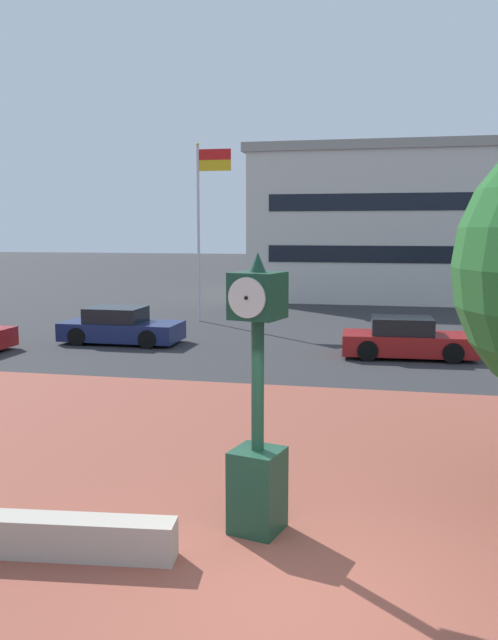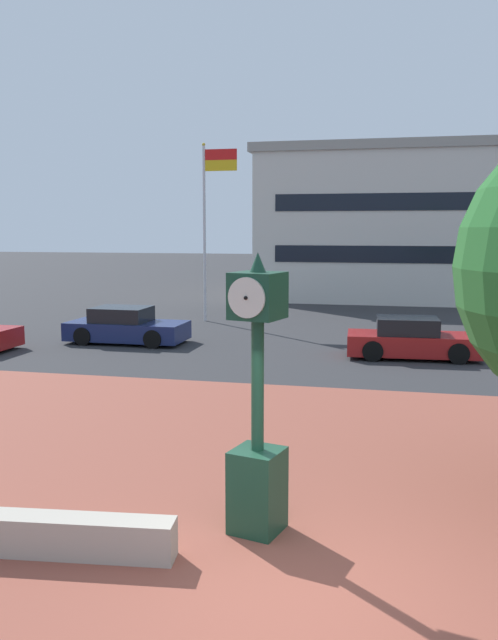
# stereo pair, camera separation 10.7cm
# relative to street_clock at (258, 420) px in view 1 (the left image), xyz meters

# --- Properties ---
(ground_plane) EXTENTS (200.00, 200.00, 0.00)m
(ground_plane) POSITION_rel_street_clock_xyz_m (0.77, -1.42, -1.53)
(ground_plane) COLOR #2D2D30
(plaza_brick_paving) EXTENTS (44.00, 13.74, 0.01)m
(plaza_brick_paving) POSITION_rel_street_clock_xyz_m (0.77, 1.45, -1.53)
(plaza_brick_paving) COLOR brown
(plaza_brick_paving) RESTS_ON ground
(planter_wall) EXTENTS (3.22, 0.75, 0.50)m
(planter_wall) POSITION_rel_street_clock_xyz_m (-2.41, -1.21, -1.28)
(planter_wall) COLOR #ADA393
(planter_wall) RESTS_ON ground
(street_clock) EXTENTS (0.77, 0.77, 3.74)m
(street_clock) POSITION_rel_street_clock_xyz_m (0.00, 0.00, 0.00)
(street_clock) COLOR #19422D
(street_clock) RESTS_ON ground
(car_street_near) EXTENTS (4.22, 1.97, 1.28)m
(car_street_near) POSITION_rel_street_clock_xyz_m (-7.67, 13.55, -0.96)
(car_street_near) COLOR navy
(car_street_near) RESTS_ON ground
(car_street_far) EXTENTS (4.19, 1.97, 1.28)m
(car_street_far) POSITION_rel_street_clock_xyz_m (2.25, 12.91, -0.96)
(car_street_far) COLOR maroon
(car_street_far) RESTS_ON ground
(flagpole_primary) EXTENTS (1.53, 0.14, 7.70)m
(flagpole_primary) POSITION_rel_street_clock_xyz_m (-6.35, 19.64, 3.02)
(flagpole_primary) COLOR silver
(flagpole_primary) RESTS_ON ground
(civic_building) EXTENTS (25.94, 13.31, 8.66)m
(civic_building) POSITION_rel_street_clock_xyz_m (6.66, 33.80, 2.81)
(civic_building) COLOR beige
(civic_building) RESTS_ON ground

